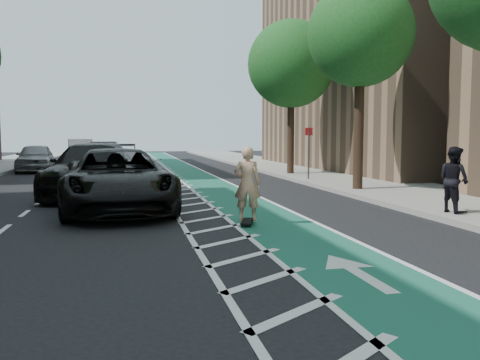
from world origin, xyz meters
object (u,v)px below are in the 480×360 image
object	(u,v)px
barrel_a	(77,185)
suv_far	(93,170)
suv_near	(117,180)
skateboarder	(247,184)

from	to	relation	value
barrel_a	suv_far	bearing A→B (deg)	-0.21
suv_near	barrel_a	world-z (taller)	suv_near
suv_far	skateboarder	bearing A→B (deg)	-52.72
skateboarder	barrel_a	distance (m)	8.32
skateboarder	suv_far	distance (m)	8.00
skateboarder	barrel_a	world-z (taller)	skateboarder
suv_far	barrel_a	distance (m)	0.79
suv_near	barrel_a	xyz separation A→B (m)	(-1.47, 3.90, -0.49)
suv_far	suv_near	bearing A→B (deg)	-69.23
skateboarder	suv_near	distance (m)	4.32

